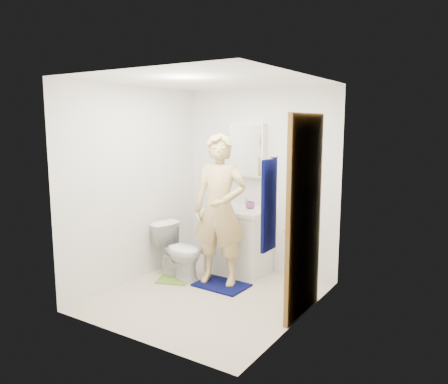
# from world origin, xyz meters

# --- Properties ---
(floor) EXTENTS (2.20, 2.40, 0.02)m
(floor) POSITION_xyz_m (0.00, 0.00, -0.01)
(floor) COLOR beige
(floor) RESTS_ON ground
(ceiling) EXTENTS (2.20, 2.40, 0.02)m
(ceiling) POSITION_xyz_m (0.00, 0.00, 2.41)
(ceiling) COLOR white
(ceiling) RESTS_ON ground
(wall_back) EXTENTS (2.20, 0.02, 2.40)m
(wall_back) POSITION_xyz_m (0.00, 1.21, 1.20)
(wall_back) COLOR silver
(wall_back) RESTS_ON ground
(wall_front) EXTENTS (2.20, 0.02, 2.40)m
(wall_front) POSITION_xyz_m (0.00, -1.21, 1.20)
(wall_front) COLOR silver
(wall_front) RESTS_ON ground
(wall_left) EXTENTS (0.02, 2.40, 2.40)m
(wall_left) POSITION_xyz_m (-1.11, 0.00, 1.20)
(wall_left) COLOR silver
(wall_left) RESTS_ON ground
(wall_right) EXTENTS (0.02, 2.40, 2.40)m
(wall_right) POSITION_xyz_m (1.11, 0.00, 1.20)
(wall_right) COLOR silver
(wall_right) RESTS_ON ground
(vanity_cabinet) EXTENTS (0.75, 0.55, 0.80)m
(vanity_cabinet) POSITION_xyz_m (-0.15, 0.91, 0.40)
(vanity_cabinet) COLOR white
(vanity_cabinet) RESTS_ON floor
(countertop) EXTENTS (0.79, 0.59, 0.05)m
(countertop) POSITION_xyz_m (-0.15, 0.91, 0.83)
(countertop) COLOR white
(countertop) RESTS_ON vanity_cabinet
(sink_basin) EXTENTS (0.40, 0.40, 0.03)m
(sink_basin) POSITION_xyz_m (-0.15, 0.91, 0.84)
(sink_basin) COLOR white
(sink_basin) RESTS_ON countertop
(faucet) EXTENTS (0.03, 0.03, 0.12)m
(faucet) POSITION_xyz_m (-0.15, 1.09, 0.91)
(faucet) COLOR silver
(faucet) RESTS_ON countertop
(medicine_cabinet) EXTENTS (0.50, 0.12, 0.70)m
(medicine_cabinet) POSITION_xyz_m (-0.15, 1.14, 1.60)
(medicine_cabinet) COLOR white
(medicine_cabinet) RESTS_ON wall_back
(mirror_panel) EXTENTS (0.46, 0.01, 0.66)m
(mirror_panel) POSITION_xyz_m (-0.15, 1.08, 1.60)
(mirror_panel) COLOR white
(mirror_panel) RESTS_ON wall_back
(door) EXTENTS (0.05, 0.80, 2.05)m
(door) POSITION_xyz_m (1.07, 0.15, 1.02)
(door) COLOR brown
(door) RESTS_ON ground
(door_knob) EXTENTS (0.07, 0.07, 0.07)m
(door_knob) POSITION_xyz_m (1.03, -0.17, 0.95)
(door_knob) COLOR gold
(door_knob) RESTS_ON door
(towel) EXTENTS (0.03, 0.24, 0.80)m
(towel) POSITION_xyz_m (1.03, -0.57, 1.25)
(towel) COLOR #060A40
(towel) RESTS_ON wall_right
(towel_hook) EXTENTS (0.06, 0.02, 0.02)m
(towel_hook) POSITION_xyz_m (1.07, -0.57, 1.67)
(towel_hook) COLOR silver
(towel_hook) RESTS_ON wall_right
(toilet) EXTENTS (0.74, 0.50, 0.69)m
(toilet) POSITION_xyz_m (-0.68, 0.31, 0.35)
(toilet) COLOR white
(toilet) RESTS_ON floor
(bath_mat) EXTENTS (0.64, 0.47, 0.02)m
(bath_mat) POSITION_xyz_m (-0.05, 0.34, 0.01)
(bath_mat) COLOR #060A40
(bath_mat) RESTS_ON floor
(green_rug) EXTENTS (0.48, 0.45, 0.02)m
(green_rug) POSITION_xyz_m (-0.66, 0.18, 0.01)
(green_rug) COLOR olive
(green_rug) RESTS_ON floor
(soap_dispenser) EXTENTS (0.11, 0.11, 0.21)m
(soap_dispenser) POSITION_xyz_m (-0.39, 0.87, 0.95)
(soap_dispenser) COLOR #D16174
(soap_dispenser) RESTS_ON countertop
(toothbrush_cup) EXTENTS (0.16, 0.16, 0.09)m
(toothbrush_cup) POSITION_xyz_m (-0.02, 0.98, 0.90)
(toothbrush_cup) COLOR #8B3F8C
(toothbrush_cup) RESTS_ON countertop
(man) EXTENTS (0.74, 0.57, 1.81)m
(man) POSITION_xyz_m (-0.11, 0.39, 0.93)
(man) COLOR #D1B675
(man) RESTS_ON bath_mat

